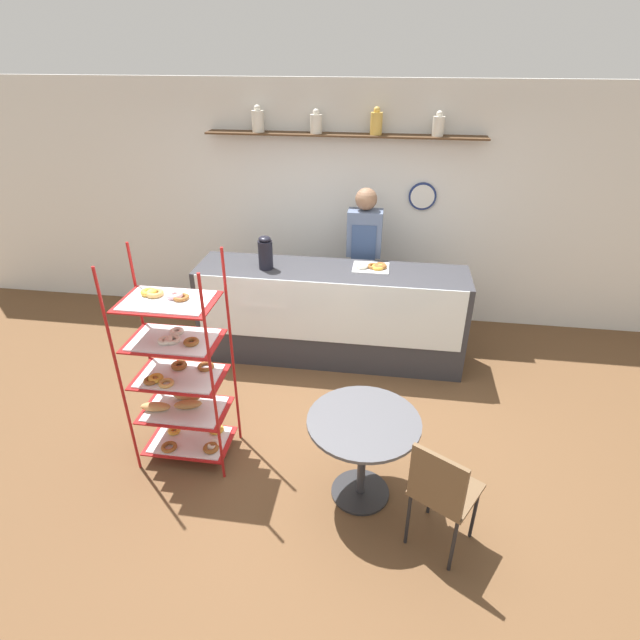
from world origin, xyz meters
TOP-DOWN VIEW (x-y plane):
  - ground_plane at (0.00, 0.00)m, footprint 14.00×14.00m
  - back_wall at (0.00, 2.26)m, footprint 10.00×0.30m
  - display_counter at (0.00, 1.19)m, footprint 2.74×0.64m
  - pastry_rack at (-0.96, -0.45)m, footprint 0.73×0.47m
  - person_worker at (0.29, 1.75)m, footprint 0.37×0.24m
  - cafe_table at (0.47, -0.68)m, footprint 0.80×0.80m
  - cafe_chair at (0.99, -1.08)m, footprint 0.52×0.52m
  - coffee_carafe at (-0.65, 1.13)m, footprint 0.14×0.14m
  - donut_tray_counter at (0.41, 1.28)m, footprint 0.36×0.29m

SIDE VIEW (x-z plane):
  - ground_plane at x=0.00m, z-range 0.00..0.00m
  - display_counter at x=0.00m, z-range 0.00..1.02m
  - cafe_table at x=0.47m, z-range 0.19..0.89m
  - cafe_chair at x=0.99m, z-range 0.11..1.00m
  - pastry_rack at x=-0.96m, z-range -0.11..1.63m
  - person_worker at x=0.29m, z-range 0.10..1.80m
  - donut_tray_counter at x=0.41m, z-range 1.01..1.07m
  - coffee_carafe at x=-0.65m, z-range 1.01..1.35m
  - back_wall at x=0.00m, z-range 0.01..2.71m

